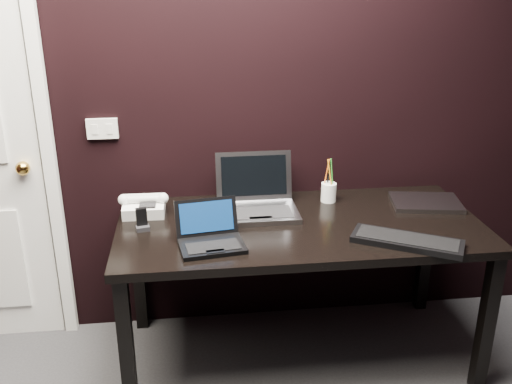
{
  "coord_description": "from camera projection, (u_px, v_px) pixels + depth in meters",
  "views": [
    {
      "loc": [
        -0.2,
        -0.99,
        1.84
      ],
      "look_at": [
        0.09,
        1.35,
        0.92
      ],
      "focal_mm": 40.0,
      "sensor_mm": 36.0,
      "label": 1
    }
  ],
  "objects": [
    {
      "name": "pen_cup",
      "position": [
        329.0,
        191.0,
        2.9
      ],
      "size": [
        0.1,
        0.1,
        0.23
      ],
      "color": "white",
      "rests_on": "desk"
    },
    {
      "name": "wall_back",
      "position": [
        228.0,
        89.0,
        2.8
      ],
      "size": [
        4.0,
        0.0,
        4.0
      ],
      "primitive_type": "plane",
      "rotation": [
        1.57,
        0.0,
        0.0
      ],
      "color": "black",
      "rests_on": "ground"
    },
    {
      "name": "mobile_phone",
      "position": [
        142.0,
        222.0,
        2.58
      ],
      "size": [
        0.07,
        0.06,
        0.1
      ],
      "color": "black",
      "rests_on": "desk"
    },
    {
      "name": "desk_phone",
      "position": [
        144.0,
        206.0,
        2.75
      ],
      "size": [
        0.24,
        0.18,
        0.12
      ],
      "color": "white",
      "rests_on": "desk"
    },
    {
      "name": "silver_laptop",
      "position": [
        257.0,
        202.0,
        2.77
      ],
      "size": [
        0.38,
        0.34,
        0.26
      ],
      "color": "#A1A2A7",
      "rests_on": "desk"
    },
    {
      "name": "desk",
      "position": [
        300.0,
        237.0,
        2.7
      ],
      "size": [
        1.7,
        0.8,
        0.74
      ],
      "color": "black",
      "rests_on": "ground"
    },
    {
      "name": "closed_laptop",
      "position": [
        426.0,
        203.0,
        2.87
      ],
      "size": [
        0.37,
        0.3,
        0.02
      ],
      "color": "#97969C",
      "rests_on": "desk"
    },
    {
      "name": "wall_switch",
      "position": [
        102.0,
        129.0,
        2.79
      ],
      "size": [
        0.15,
        0.02,
        0.1
      ],
      "color": "silver",
      "rests_on": "wall_back"
    },
    {
      "name": "netbook",
      "position": [
        210.0,
        237.0,
        2.44
      ],
      "size": [
        0.3,
        0.28,
        0.17
      ],
      "color": "black",
      "rests_on": "desk"
    },
    {
      "name": "ext_keyboard",
      "position": [
        407.0,
        241.0,
        2.45
      ],
      "size": [
        0.49,
        0.37,
        0.03
      ],
      "color": "black",
      "rests_on": "desk"
    }
  ]
}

